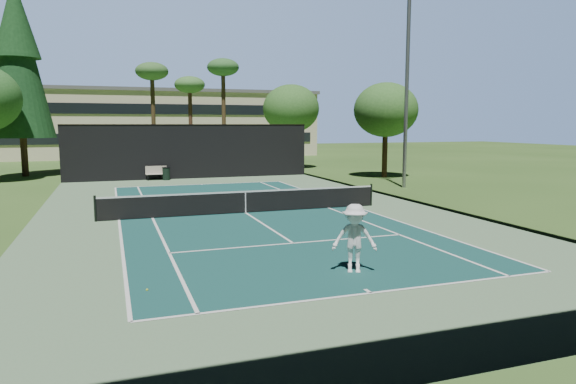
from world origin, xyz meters
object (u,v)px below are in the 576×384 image
Objects in this scene: tennis_net at (246,201)px; tennis_ball_c at (268,197)px; player at (354,238)px; park_bench at (156,173)px; tennis_ball_b at (225,206)px; tennis_ball_d at (135,201)px; tennis_ball_a at (147,290)px; trash_bin at (166,174)px.

tennis_net reaches higher than tennis_ball_c.
player reaches higher than park_bench.
tennis_net reaches higher than park_bench.
tennis_ball_b is 0.05× the size of park_bench.
tennis_ball_d is 0.05× the size of park_bench.
tennis_ball_a is 25.58m from trash_bin.
tennis_net is at bearing -82.90° from trash_bin.
tennis_ball_d is at bearing 132.15° from player.
player reaches higher than tennis_ball_d.
tennis_ball_c is 0.08× the size of trash_bin.
park_bench is (-4.99, 11.35, 0.51)m from tennis_ball_c.
tennis_ball_c is at bearing 106.22° from player.
tennis_ball_c reaches higher than tennis_ball_d.
park_bench reaches higher than tennis_ball_b.
tennis_ball_b is at bearing 69.49° from tennis_ball_a.
tennis_net is 5.04m from tennis_ball_c.
tennis_ball_c is 0.05× the size of park_bench.
player is at bearing -85.86° from tennis_ball_b.
tennis_ball_a is 0.95× the size of tennis_ball_d.
tennis_net is at bearing 63.17° from tennis_ball_a.
tennis_ball_d is (-5.03, 15.26, -0.91)m from player.
trash_bin is (-2.35, 25.58, -0.46)m from player.
tennis_ball_a is 15.07m from tennis_ball_d.
tennis_ball_c is 11.87m from trash_bin.
park_bench reaches higher than tennis_ball_d.
trash_bin is at bearing 75.46° from tennis_ball_d.
player reaches higher than trash_bin.
tennis_ball_a is 0.87× the size of tennis_ball_b.
tennis_ball_c is at bearing 61.56° from tennis_net.
tennis_ball_a is 25.80m from park_bench.
tennis_net is 11.14m from tennis_ball_a.
tennis_ball_c is 12.40m from park_bench.
player is 27.40× the size of tennis_ball_d.
tennis_ball_d is at bearing -100.67° from park_bench.
tennis_ball_d is at bearing 88.39° from tennis_ball_a.
player is (0.43, -10.12, 0.38)m from tennis_net.
tennis_net is 187.87× the size of tennis_ball_d.
tennis_ball_c is (2.86, 2.16, 0.00)m from tennis_ball_b.
tennis_net is 166.28× the size of tennis_ball_c.
tennis_ball_d is (-4.60, 5.13, -0.52)m from tennis_net.
tennis_ball_c is (1.96, 14.53, -0.90)m from player.
trash_bin is at bearing 119.16° from player.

